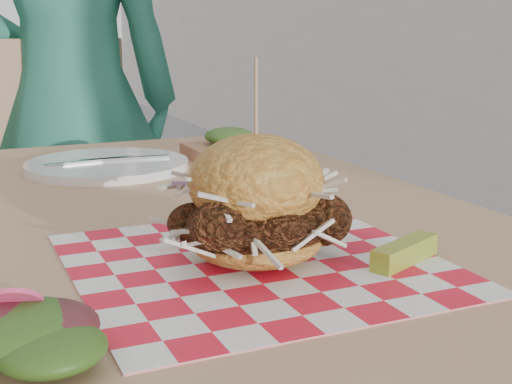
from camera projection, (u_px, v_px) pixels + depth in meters
diner at (71, 100)px, 1.87m from camera, size 0.65×0.50×1.58m
patio_table at (165, 274)px, 0.92m from camera, size 0.80×1.20×0.75m
patio_chair at (58, 197)px, 1.84m from camera, size 0.46×0.47×0.95m
paper_liner at (256, 263)px, 0.72m from camera, size 0.36×0.36×0.00m
sandwich at (256, 208)px, 0.71m from camera, size 0.18×0.18×0.20m
pickle_spear at (405, 252)px, 0.72m from camera, size 0.10×0.06×0.02m
place_setting at (107, 165)px, 1.19m from camera, size 0.27×0.27×0.02m
kraft_tray at (229, 146)px, 1.29m from camera, size 0.15×0.12×0.06m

